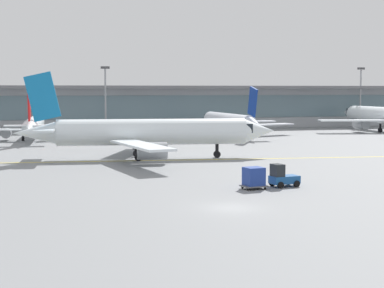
# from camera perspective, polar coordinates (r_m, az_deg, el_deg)

# --- Properties ---
(ground_plane) EXTENTS (400.00, 400.00, 0.00)m
(ground_plane) POSITION_cam_1_polar(r_m,az_deg,el_deg) (46.54, 3.65, -5.88)
(ground_plane) COLOR gray
(taxiway_centreline_stripe) EXTENTS (109.40, 12.17, 0.01)m
(taxiway_centreline_stripe) POSITION_cam_1_polar(r_m,az_deg,el_deg) (77.04, -3.38, -1.52)
(taxiway_centreline_stripe) COLOR yellow
(taxiway_centreline_stripe) RESTS_ON ground_plane
(terminal_concourse) EXTENTS (179.86, 11.00, 9.60)m
(terminal_concourse) POSITION_cam_1_polar(r_m,az_deg,el_deg) (137.64, -8.49, 3.39)
(terminal_concourse) COLOR #9EA3A8
(terminal_concourse) RESTS_ON ground_plane
(gate_airplane_1) EXTENTS (24.68, 26.59, 8.80)m
(gate_airplane_1) POSITION_cam_1_polar(r_m,az_deg,el_deg) (110.83, -14.36, 1.71)
(gate_airplane_1) COLOR white
(gate_airplane_1) RESTS_ON ground_plane
(gate_airplane_2) EXTENTS (26.19, 28.20, 9.34)m
(gate_airplane_2) POSITION_cam_1_polar(r_m,az_deg,el_deg) (116.65, 3.43, 2.10)
(gate_airplane_2) COLOR silver
(gate_airplane_2) RESTS_ON ground_plane
(taxiing_regional_jet) EXTENTS (33.33, 30.81, 11.03)m
(taxiing_regional_jet) POSITION_cam_1_polar(r_m,az_deg,el_deg) (78.66, -3.99, 1.03)
(taxiing_regional_jet) COLOR white
(taxiing_regional_jet) RESTS_ON ground_plane
(baggage_tug) EXTENTS (2.80, 1.99, 2.10)m
(baggage_tug) POSITION_cam_1_polar(r_m,az_deg,el_deg) (56.70, 8.32, -3.03)
(baggage_tug) COLOR #194C8C
(baggage_tug) RESTS_ON ground_plane
(cargo_dolly_lead) EXTENTS (2.34, 1.94, 1.94)m
(cargo_dolly_lead) POSITION_cam_1_polar(r_m,az_deg,el_deg) (55.13, 5.71, -3.06)
(cargo_dolly_lead) COLOR #595B60
(cargo_dolly_lead) RESTS_ON ground_plane
(apron_light_mast_1) EXTENTS (1.80, 0.36, 13.48)m
(apron_light_mast_1) POSITION_cam_1_polar(r_m,az_deg,el_deg) (128.19, -7.98, 4.40)
(apron_light_mast_1) COLOR gray
(apron_light_mast_1) RESTS_ON ground_plane
(apron_light_mast_2) EXTENTS (1.80, 0.36, 13.87)m
(apron_light_mast_2) POSITION_cam_1_polar(r_m,az_deg,el_deg) (149.86, 15.26, 4.43)
(apron_light_mast_2) COLOR gray
(apron_light_mast_2) RESTS_ON ground_plane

